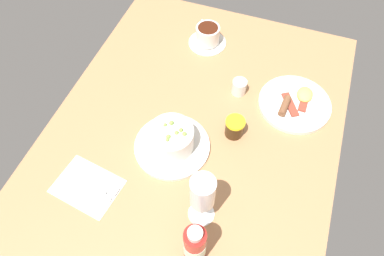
{
  "coord_description": "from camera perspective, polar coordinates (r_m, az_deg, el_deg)",
  "views": [
    {
      "loc": [
        56.05,
        19.27,
        88.95
      ],
      "look_at": [
        3.04,
        0.37,
        4.63
      ],
      "focal_mm": 33.65,
      "sensor_mm": 36.0,
      "label": 1
    }
  ],
  "objects": [
    {
      "name": "breakfast_plate",
      "position": [
        1.16,
        16.02,
        3.81
      ],
      "size": [
        22.17,
        22.17,
        3.7
      ],
      "color": "silver",
      "rests_on": "ground_plane"
    },
    {
      "name": "coffee_cup",
      "position": [
        1.28,
        2.48,
        14.38
      ],
      "size": [
        13.14,
        13.14,
        7.01
      ],
      "color": "silver",
      "rests_on": "ground_plane"
    },
    {
      "name": "porridge_bowl",
      "position": [
        1.0,
        -3.25,
        -1.94
      ],
      "size": [
        21.59,
        21.59,
        9.17
      ],
      "color": "silver",
      "rests_on": "ground_plane"
    },
    {
      "name": "wine_glass",
      "position": [
        0.83,
        1.67,
        -10.43
      ],
      "size": [
        6.8,
        6.8,
        18.42
      ],
      "color": "white",
      "rests_on": "ground_plane"
    },
    {
      "name": "sauce_bottle_red",
      "position": [
        0.84,
        0.45,
        -18.18
      ],
      "size": [
        5.08,
        5.08,
        17.55
      ],
      "color": "#B21E19",
      "rests_on": "ground_plane"
    },
    {
      "name": "ground_plane",
      "position": [
        1.08,
        0.35,
        -0.49
      ],
      "size": [
        110.0,
        84.0,
        3.0
      ],
      "primitive_type": "cube",
      "color": "#A8754C"
    },
    {
      "name": "cutlery_setting",
      "position": [
        1.01,
        -16.07,
        -8.94
      ],
      "size": [
        15.02,
        18.78,
        0.9
      ],
      "color": "silver",
      "rests_on": "ground_plane"
    },
    {
      "name": "jam_jar",
      "position": [
        1.04,
        6.76,
        0.11
      ],
      "size": [
        5.62,
        5.62,
        6.17
      ],
      "color": "#351F0C",
      "rests_on": "ground_plane"
    },
    {
      "name": "creamer_jug",
      "position": [
        1.14,
        7.53,
        6.5
      ],
      "size": [
        4.49,
        5.37,
        5.54
      ],
      "color": "silver",
      "rests_on": "ground_plane"
    }
  ]
}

